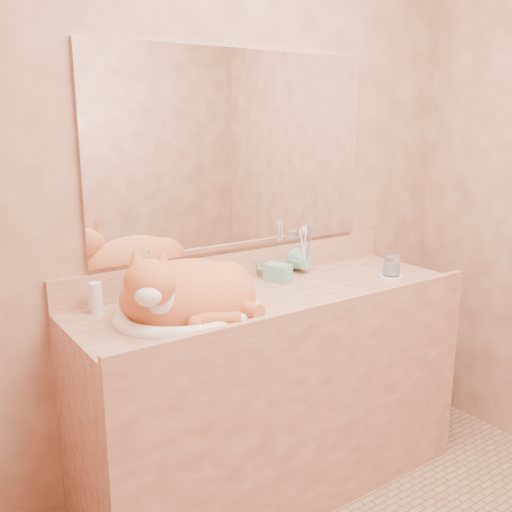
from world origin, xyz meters
TOP-DOWN VIEW (x-y plane):
  - wall_back at (0.00, 1.00)m, footprint 2.40×0.02m
  - vanity_counter at (0.00, 0.72)m, footprint 1.60×0.55m
  - mirror at (0.00, 0.99)m, footprint 1.30×0.02m
  - sink_basin at (-0.39, 0.70)m, footprint 0.54×0.45m
  - faucet at (-0.39, 0.91)m, footprint 0.07×0.12m
  - cat at (-0.40, 0.71)m, footprint 0.60×0.55m
  - soap_dispenser at (0.14, 0.83)m, footprint 0.09×0.09m
  - toothbrush_cup at (0.28, 0.88)m, footprint 0.12×0.12m
  - toothbrushes at (0.28, 0.88)m, footprint 0.04×0.04m
  - saucer at (0.56, 0.63)m, footprint 0.11×0.11m
  - water_glass at (0.56, 0.63)m, footprint 0.07×0.07m
  - lotion_bottle at (-0.65, 0.91)m, footprint 0.05×0.05m

SIDE VIEW (x-z plane):
  - vanity_counter at x=0.00m, z-range 0.00..0.85m
  - saucer at x=0.56m, z-range 0.85..0.86m
  - toothbrush_cup at x=0.28m, z-range 0.85..0.95m
  - water_glass at x=0.56m, z-range 0.86..0.94m
  - lotion_bottle at x=-0.65m, z-range 0.85..0.96m
  - faucet at x=-0.39m, z-range 0.85..1.01m
  - soap_dispenser at x=0.14m, z-range 0.85..1.01m
  - sink_basin at x=-0.39m, z-range 0.85..1.02m
  - cat at x=-0.40m, z-range 0.80..1.07m
  - toothbrushes at x=0.28m, z-range 0.87..1.09m
  - wall_back at x=0.00m, z-range 0.00..2.50m
  - mirror at x=0.00m, z-range 0.99..1.79m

